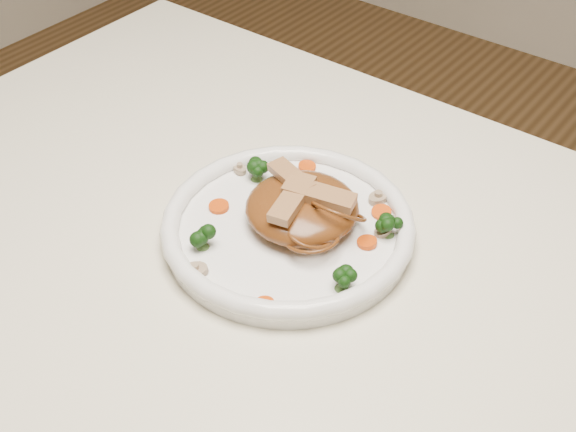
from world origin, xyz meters
The scene contains 19 objects.
table centered at (0.00, 0.00, 0.65)m, with size 1.20×0.80×0.75m.
plate centered at (-0.07, 0.06, 0.76)m, with size 0.27×0.27×0.02m, color white.
noodle_mound centered at (-0.06, 0.07, 0.78)m, with size 0.12×0.12×0.04m, color brown.
chicken_a centered at (-0.04, 0.08, 0.81)m, with size 0.08×0.02×0.01m, color tan.
chicken_b centered at (-0.08, 0.08, 0.81)m, with size 0.07×0.02×0.01m, color tan.
chicken_c centered at (-0.06, 0.06, 0.81)m, with size 0.07×0.02×0.01m, color tan.
broccoli_0 centered at (0.02, 0.11, 0.78)m, with size 0.02×0.02×0.03m, color #11330A, non-canonical shape.
broccoli_1 centered at (-0.15, 0.10, 0.78)m, with size 0.03×0.03×0.03m, color #11330A, non-canonical shape.
broccoli_2 centered at (-0.12, -0.02, 0.78)m, with size 0.02×0.02×0.03m, color #11330A, non-canonical shape.
broccoli_3 centered at (0.03, 0.02, 0.78)m, with size 0.02×0.02×0.03m, color #11330A, non-canonical shape.
carrot_0 centered at (0.00, 0.13, 0.77)m, with size 0.02×0.02×0.01m, color #EB4608.
carrot_1 centered at (-0.15, 0.03, 0.77)m, with size 0.02×0.02×0.01m, color #EB4608.
carrot_2 centered at (0.02, 0.08, 0.77)m, with size 0.02×0.02×0.01m, color #EB4608.
carrot_3 centered at (-0.11, 0.15, 0.77)m, with size 0.02×0.02×0.01m, color #EB4608.
carrot_4 centered at (-0.02, -0.05, 0.77)m, with size 0.02×0.02×0.01m, color #EB4608.
mushroom_0 centered at (-0.10, -0.05, 0.77)m, with size 0.03×0.03×0.01m, color tan.
mushroom_1 centered at (0.02, 0.11, 0.77)m, with size 0.02×0.02×0.01m, color tan.
mushroom_2 centered at (-0.17, 0.10, 0.77)m, with size 0.02×0.02×0.01m, color tan.
mushroom_3 centered at (-0.01, 0.15, 0.77)m, with size 0.03×0.03×0.01m, color tan.
Camera 1 is at (0.30, -0.41, 1.29)m, focal length 46.50 mm.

